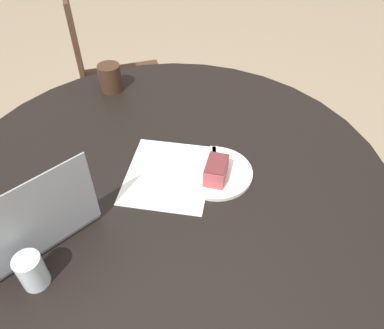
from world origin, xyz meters
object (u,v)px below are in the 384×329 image
at_px(chair, 110,81).
at_px(plate, 216,172).
at_px(coffee_glass, 110,78).
at_px(laptop, 30,221).

xyz_separation_m(chair, plate, (0.96, 0.29, 0.23)).
relative_size(chair, coffee_glass, 9.32).
xyz_separation_m(chair, coffee_glass, (0.44, 0.02, 0.27)).
height_order(chair, coffee_glass, chair).
distance_m(plate, laptop, 0.52).
bearing_deg(plate, laptop, -78.58).
xyz_separation_m(chair, laptop, (1.06, -0.22, 0.27)).
bearing_deg(plate, chair, -163.09).
distance_m(coffee_glass, laptop, 0.67).
relative_size(plate, coffee_glass, 2.11).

